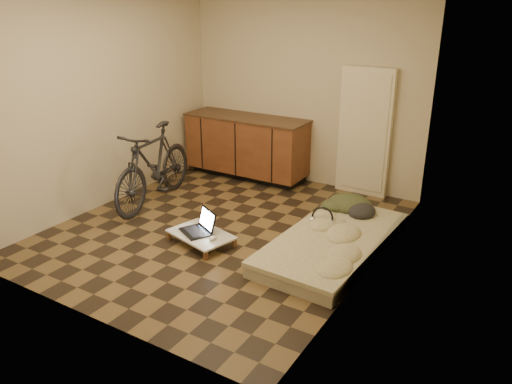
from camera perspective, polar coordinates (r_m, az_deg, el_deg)
The scene contains 10 objects.
room_shell at distance 5.41m, azimuth -4.07°, elevation 8.33°, with size 3.50×4.00×2.60m.
cabinets at distance 7.39m, azimuth -1.07°, elevation 5.26°, with size 1.84×0.62×0.91m.
appliance_panel at distance 6.79m, azimuth 12.32°, elevation 6.67°, with size 0.70×0.10×1.70m, color beige.
bicycle at distance 6.48m, azimuth -11.65°, elevation 3.39°, with size 0.51×1.74×1.13m, color black.
futon at distance 5.37m, azimuth 8.79°, elevation -5.79°, with size 1.05×2.04×0.17m.
clothing_pile at distance 5.98m, azimuth 10.99°, elevation -0.94°, with size 0.57×0.47×0.23m, color #374025, non-canonical shape.
headphones at distance 5.54m, azimuth 7.60°, elevation -2.82°, with size 0.27×0.25×0.18m, color black, non-canonical shape.
lap_desk at distance 5.48m, azimuth -6.30°, elevation -4.88°, with size 0.80×0.62×0.12m.
laptop at distance 5.50m, azimuth -6.49°, elevation -4.04°, with size 0.45×0.43×0.24m.
mouse at distance 5.32m, azimuth -4.95°, elevation -5.28°, with size 0.06×0.10×0.04m, color silver.
Camera 1 is at (3.05, -4.30, 2.51)m, focal length 35.00 mm.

